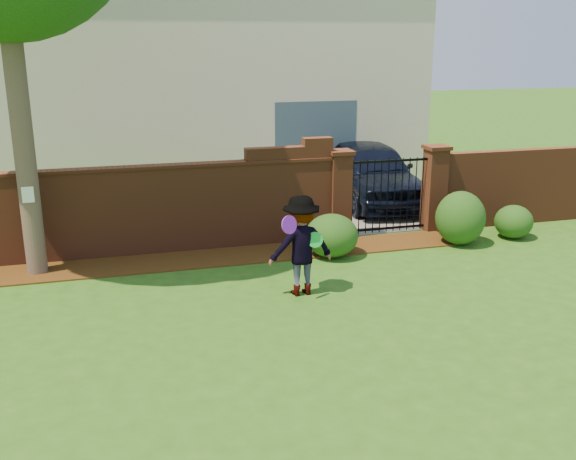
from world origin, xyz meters
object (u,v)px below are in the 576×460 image
object	(u,v)px
car	(375,174)
man	(301,246)
frisbee_green	(315,240)
frisbee_purple	(289,225)

from	to	relation	value
car	man	bearing A→B (deg)	-119.03
man	frisbee_green	xyz separation A→B (m)	(0.18, -0.16, 0.14)
man	frisbee_green	distance (m)	0.28
man	frisbee_green	bearing A→B (deg)	135.39
frisbee_purple	frisbee_green	size ratio (longest dim) A/B	1.14
car	frisbee_purple	xyz separation A→B (m)	(-3.85, -5.71, 0.54)
frisbee_green	frisbee_purple	bearing A→B (deg)	-158.85
man	frisbee_purple	xyz separation A→B (m)	(-0.31, -0.35, 0.48)
man	frisbee_purple	bearing A→B (deg)	46.30
frisbee_green	man	bearing A→B (deg)	137.93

